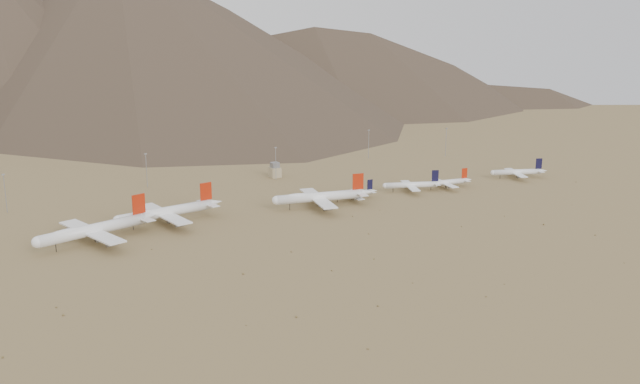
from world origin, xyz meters
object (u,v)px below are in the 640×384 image
widebody_west (94,229)px  narrowbody_b (413,185)px  control_tower (275,171)px  narrowbody_a (353,194)px  widebody_centre (166,212)px  widebody_east (320,197)px

widebody_west → narrowbody_b: size_ratio=1.70×
widebody_west → control_tower: widebody_west is taller
narrowbody_a → narrowbody_b: narrowbody_b is taller
widebody_centre → control_tower: widebody_centre is taller
widebody_centre → control_tower: bearing=27.5°
widebody_west → widebody_east: 147.71m
widebody_centre → control_tower: (112.59, 82.45, -2.20)m
widebody_centre → narrowbody_b: bearing=-11.0°
widebody_centre → widebody_west: bearing=-168.7°
widebody_west → narrowbody_b: 227.47m
widebody_west → narrowbody_a: bearing=-13.0°
widebody_east → narrowbody_a: 29.43m
widebody_east → narrowbody_b: 79.81m
narrowbody_a → widebody_east: bearing=-170.1°
widebody_west → widebody_centre: size_ratio=1.03×
narrowbody_b → narrowbody_a: bearing=-159.5°
widebody_west → narrowbody_b: (227.23, 9.99, -2.94)m
widebody_west → control_tower: (159.34, 99.49, -2.57)m
widebody_centre → widebody_east: bearing=-15.7°
widebody_west → widebody_east: bearing=-14.4°
widebody_east → control_tower: size_ratio=5.86×
widebody_centre → narrowbody_b: (180.48, -7.05, -2.56)m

